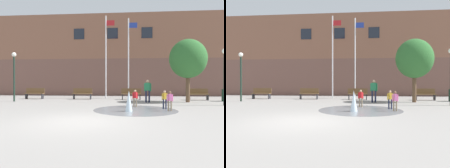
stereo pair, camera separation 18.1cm
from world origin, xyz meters
The scene contains 15 objects.
ground_plane centered at (0.00, 0.00, 0.00)m, with size 100.00×100.00×0.00m, color gray.
library_building centered at (0.00, 17.57, 4.27)m, with size 36.00×6.05×8.53m.
splash_fountain centered at (1.94, 3.16, 0.25)m, with size 4.29×4.29×1.02m.
park_bench_far_left centered at (-6.20, 9.93, 0.48)m, with size 1.60×0.44×0.91m.
park_bench_left_of_flagpoles centered at (-2.12, 9.95, 0.48)m, with size 1.60×0.44×0.91m.
park_bench_under_left_flagpole centered at (1.91, 9.79, 0.48)m, with size 1.60×0.44×0.91m.
park_bench_center centered at (7.16, 9.86, 0.48)m, with size 1.60×0.44×0.91m.
adult_near_bench centered at (3.04, 7.53, 0.93)m, with size 0.50×0.30×1.59m.
child_with_pink_shirt centered at (3.79, 3.13, 0.58)m, with size 0.31×0.23×0.99m.
child_in_fountain centered at (3.67, 3.98, 0.58)m, with size 0.31×0.23×0.99m.
child_running centered at (2.12, 4.74, 0.58)m, with size 0.31×0.22×0.99m.
flagpole_left centered at (-0.26, 11.07, 3.83)m, with size 0.80×0.10×7.18m.
flagpole_right centered at (1.70, 11.07, 3.71)m, with size 0.80×0.10×6.94m.
lamp_post_left_lane centered at (-6.67, 7.51, 2.38)m, with size 0.32×0.32×3.61m.
street_tree_near_building centered at (5.90, 8.03, 3.07)m, with size 2.60×2.60×4.47m.
Camera 2 is at (2.05, -7.81, 1.46)m, focal length 35.00 mm.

